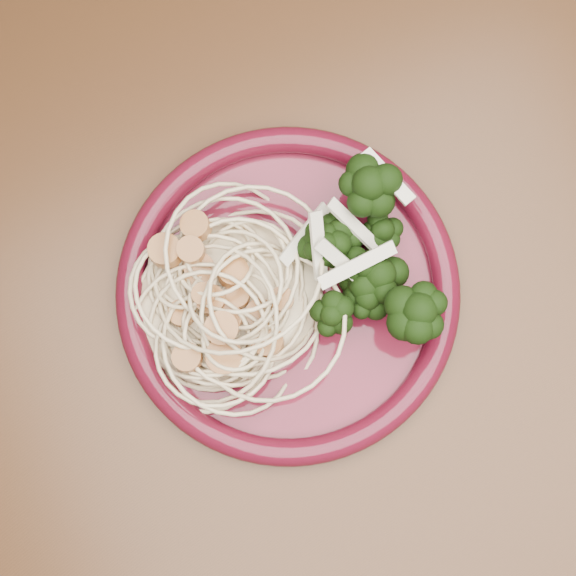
% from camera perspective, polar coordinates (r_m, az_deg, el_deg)
% --- Properties ---
extents(dining_table, '(1.20, 0.80, 0.75)m').
position_cam_1_polar(dining_table, '(0.68, 6.39, 6.41)').
color(dining_table, '#472814').
rests_on(dining_table, ground).
extents(dinner_plate, '(0.29, 0.29, 0.02)m').
position_cam_1_polar(dinner_plate, '(0.55, -0.00, -0.22)').
color(dinner_plate, '#53101F').
rests_on(dinner_plate, dining_table).
extents(spaghetti_pile, '(0.15, 0.14, 0.03)m').
position_cam_1_polar(spaghetti_pile, '(0.54, -4.33, -0.77)').
color(spaghetti_pile, beige).
rests_on(spaghetti_pile, dinner_plate).
extents(scallop_cluster, '(0.14, 0.14, 0.04)m').
position_cam_1_polar(scallop_cluster, '(0.50, -4.61, -0.13)').
color(scallop_cluster, '#A56D39').
rests_on(scallop_cluster, spaghetti_pile).
extents(broccoli_pile, '(0.11, 0.14, 0.04)m').
position_cam_1_polar(broccoli_pile, '(0.53, 5.33, 1.09)').
color(broccoli_pile, black).
rests_on(broccoli_pile, dinner_plate).
extents(onion_garnish, '(0.07, 0.09, 0.05)m').
position_cam_1_polar(onion_garnish, '(0.51, 5.63, 1.74)').
color(onion_garnish, beige).
rests_on(onion_garnish, broccoli_pile).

